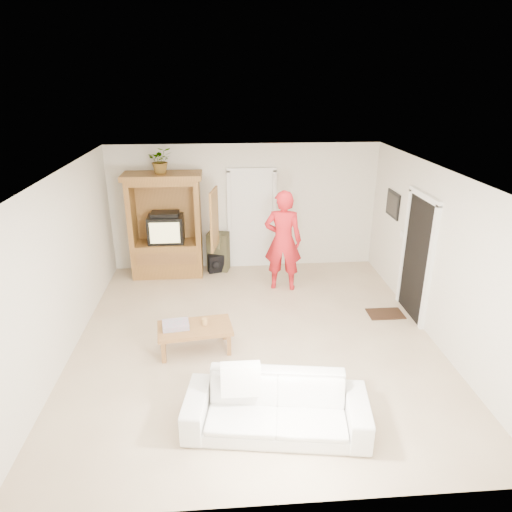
% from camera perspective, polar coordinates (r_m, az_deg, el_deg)
% --- Properties ---
extents(floor, '(6.00, 6.00, 0.00)m').
position_cam_1_polar(floor, '(7.27, -0.08, -10.23)').
color(floor, tan).
rests_on(floor, ground).
extents(ceiling, '(6.00, 6.00, 0.00)m').
position_cam_1_polar(ceiling, '(6.30, -0.10, 10.32)').
color(ceiling, white).
rests_on(ceiling, floor).
extents(wall_back, '(5.50, 0.00, 5.50)m').
position_cam_1_polar(wall_back, '(9.52, -1.45, 6.12)').
color(wall_back, silver).
rests_on(wall_back, floor).
extents(wall_front, '(5.50, 0.00, 5.50)m').
position_cam_1_polar(wall_front, '(4.07, 3.21, -16.78)').
color(wall_front, silver).
rests_on(wall_front, floor).
extents(wall_left, '(0.00, 6.00, 6.00)m').
position_cam_1_polar(wall_left, '(7.04, -23.00, -1.28)').
color(wall_left, silver).
rests_on(wall_left, floor).
extents(wall_right, '(0.00, 6.00, 6.00)m').
position_cam_1_polar(wall_right, '(7.40, 21.68, -0.03)').
color(wall_right, silver).
rests_on(wall_right, floor).
extents(armoire, '(1.82, 1.14, 2.10)m').
position_cam_1_polar(armoire, '(9.36, -11.00, 2.95)').
color(armoire, brown).
rests_on(armoire, floor).
extents(door_back, '(0.85, 0.05, 2.04)m').
position_cam_1_polar(door_back, '(9.58, -0.52, 4.47)').
color(door_back, white).
rests_on(door_back, floor).
extents(doorway_right, '(0.05, 0.90, 2.04)m').
position_cam_1_polar(doorway_right, '(7.99, 19.46, -0.33)').
color(doorway_right, black).
rests_on(doorway_right, floor).
extents(framed_picture, '(0.03, 0.60, 0.48)m').
position_cam_1_polar(framed_picture, '(8.96, 16.76, 6.20)').
color(framed_picture, black).
rests_on(framed_picture, wall_right).
extents(doormat, '(0.60, 0.40, 0.02)m').
position_cam_1_polar(doormat, '(8.24, 15.87, -6.96)').
color(doormat, '#382316').
rests_on(doormat, floor).
extents(plant, '(0.51, 0.46, 0.50)m').
position_cam_1_polar(plant, '(8.99, -11.83, 11.63)').
color(plant, '#4C7238').
rests_on(plant, armoire).
extents(man, '(0.78, 0.59, 1.93)m').
position_cam_1_polar(man, '(8.54, 3.39, 1.92)').
color(man, red).
rests_on(man, floor).
extents(sofa, '(2.19, 1.11, 0.61)m').
position_cam_1_polar(sofa, '(5.50, 2.54, -18.29)').
color(sofa, silver).
rests_on(sofa, floor).
extents(coffee_table, '(1.15, 0.73, 0.40)m').
position_cam_1_polar(coffee_table, '(6.86, -7.65, -9.11)').
color(coffee_table, '#986334').
rests_on(coffee_table, floor).
extents(towel, '(0.42, 0.33, 0.08)m').
position_cam_1_polar(towel, '(6.84, -10.01, -8.48)').
color(towel, '#E24B7F').
rests_on(towel, coffee_table).
extents(candle, '(0.08, 0.08, 0.10)m').
position_cam_1_polar(candle, '(6.85, -6.43, -8.14)').
color(candle, tan).
rests_on(candle, coffee_table).
extents(backpack_black, '(0.35, 0.26, 0.39)m').
position_cam_1_polar(backpack_black, '(9.54, -5.05, -0.94)').
color(backpack_black, black).
rests_on(backpack_black, floor).
extents(backpack_olive, '(0.49, 0.41, 0.81)m').
position_cam_1_polar(backpack_olive, '(9.60, -4.72, 0.56)').
color(backpack_olive, '#47442B').
rests_on(backpack_olive, floor).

